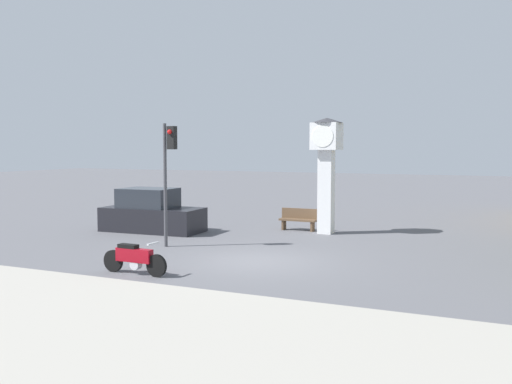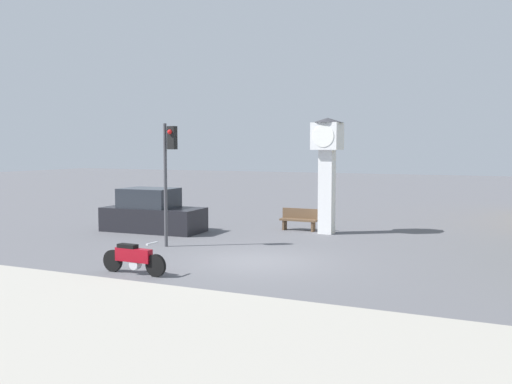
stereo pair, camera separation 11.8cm
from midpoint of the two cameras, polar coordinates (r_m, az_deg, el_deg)
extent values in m
plane|color=#56565B|center=(17.64, -0.22, -6.93)|extent=(120.00, 120.00, 0.00)
cube|color=#9E998E|center=(11.79, -14.99, -12.62)|extent=(36.00, 6.00, 0.10)
cylinder|color=black|center=(15.71, -10.14, -7.27)|extent=(0.62, 0.12, 0.62)
cylinder|color=black|center=(16.62, -14.28, -6.69)|extent=(0.62, 0.12, 0.62)
cube|color=maroon|center=(16.11, -12.28, -6.19)|extent=(1.14, 0.26, 0.37)
cube|color=black|center=(16.20, -12.86, -5.29)|extent=(0.58, 0.26, 0.10)
cylinder|color=silver|center=(16.13, -12.12, -7.10)|extent=(0.29, 0.21, 0.29)
cube|color=silver|center=(15.67, -10.50, -5.09)|extent=(0.08, 0.45, 0.04)
cube|color=white|center=(23.21, 6.88, 0.02)|extent=(0.57, 0.57, 3.39)
cube|color=white|center=(23.15, 6.94, 5.55)|extent=(1.08, 1.08, 1.08)
cylinder|color=white|center=(22.62, 6.52, 5.58)|extent=(0.87, 0.02, 0.87)
cone|color=#333338|center=(23.17, 6.95, 7.13)|extent=(1.30, 1.30, 0.20)
cylinder|color=#47474C|center=(20.19, -9.23, 0.65)|extent=(0.12, 0.12, 4.32)
cube|color=black|center=(19.98, -8.57, 5.39)|extent=(0.28, 0.24, 0.80)
sphere|color=red|center=(19.86, -8.81, 5.97)|extent=(0.16, 0.16, 0.16)
cube|color=brown|center=(24.03, 4.09, -2.80)|extent=(1.60, 0.44, 0.08)
cube|color=brown|center=(24.18, 4.25, -2.16)|extent=(1.60, 0.06, 0.44)
cube|color=brown|center=(24.29, 2.67, -3.30)|extent=(0.08, 0.35, 0.41)
cube|color=brown|center=(23.85, 5.53, -3.46)|extent=(0.08, 0.35, 0.41)
cube|color=black|center=(24.10, -10.43, -2.72)|extent=(4.28, 1.99, 1.00)
cube|color=#262B33|center=(24.12, -10.87, -0.57)|extent=(2.27, 1.75, 0.80)
camera|label=1|loc=(0.06, -90.18, -0.01)|focal=40.00mm
camera|label=2|loc=(0.06, 89.82, 0.01)|focal=40.00mm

